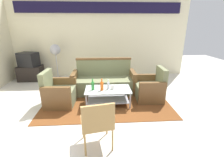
{
  "coord_description": "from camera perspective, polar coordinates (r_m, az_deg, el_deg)",
  "views": [
    {
      "loc": [
        0.04,
        -3.0,
        1.88
      ],
      "look_at": [
        0.28,
        0.61,
        0.65
      ],
      "focal_mm": 25.11,
      "sensor_mm": 36.0,
      "label": 1
    }
  ],
  "objects": [
    {
      "name": "armchair_left",
      "position": [
        4.09,
        -18.67,
        -5.18
      ],
      "size": [
        0.73,
        0.79,
        0.85
      ],
      "rotation": [
        0.0,
        0.0,
        -1.61
      ],
      "color": "#6B704C",
      "rests_on": "rug"
    },
    {
      "name": "cup",
      "position": [
        3.81,
        0.25,
        -3.14
      ],
      "size": [
        0.08,
        0.08,
        0.1
      ],
      "primitive_type": "cylinder",
      "color": "silver",
      "rests_on": "coffee_table"
    },
    {
      "name": "rug",
      "position": [
        4.16,
        -2.08,
        -8.04
      ],
      "size": [
        3.15,
        2.03,
        0.01
      ],
      "primitive_type": "cube",
      "color": "brown",
      "rests_on": "ground"
    },
    {
      "name": "wicker_chair",
      "position": [
        2.48,
        -5.38,
        -15.23
      ],
      "size": [
        0.56,
        0.56,
        0.84
      ],
      "rotation": [
        0.0,
        0.0,
        0.18
      ],
      "color": "#AD844C",
      "rests_on": "ground"
    },
    {
      "name": "coffee_table",
      "position": [
        3.88,
        -1.47,
        -5.72
      ],
      "size": [
        1.1,
        0.6,
        0.4
      ],
      "color": "silver",
      "rests_on": "rug"
    },
    {
      "name": "television",
      "position": [
        6.21,
        -28.12,
        6.16
      ],
      "size": [
        0.7,
        0.6,
        0.48
      ],
      "rotation": [
        0.0,
        0.0,
        2.84
      ],
      "color": "black",
      "rests_on": "tv_stand"
    },
    {
      "name": "bottle_orange",
      "position": [
        3.72,
        -3.7,
        -2.69
      ],
      "size": [
        0.08,
        0.08,
        0.29
      ],
      "color": "#D85919",
      "rests_on": "coffee_table"
    },
    {
      "name": "couch",
      "position": [
        4.6,
        -2.9,
        -1.13
      ],
      "size": [
        1.81,
        0.75,
        0.96
      ],
      "rotation": [
        0.0,
        0.0,
        3.13
      ],
      "color": "#6B704C",
      "rests_on": "rug"
    },
    {
      "name": "ground_plane",
      "position": [
        3.54,
        -3.94,
        -13.36
      ],
      "size": [
        14.0,
        14.0,
        0.0
      ],
      "primitive_type": "plane",
      "color": "beige"
    },
    {
      "name": "wall_back",
      "position": [
        6.07,
        -4.3,
        14.88
      ],
      "size": [
        6.52,
        0.19,
        2.8
      ],
      "color": "beige",
      "rests_on": "ground"
    },
    {
      "name": "bottle_green",
      "position": [
        3.77,
        -7.0,
        -2.58
      ],
      "size": [
        0.07,
        0.07,
        0.28
      ],
      "color": "#2D8C38",
      "rests_on": "coffee_table"
    },
    {
      "name": "pedestal_fan",
      "position": [
        5.89,
        -19.91,
        9.19
      ],
      "size": [
        0.36,
        0.36,
        1.27
      ],
      "color": "#2D2D33",
      "rests_on": "ground"
    },
    {
      "name": "tv_stand",
      "position": [
        6.32,
        -27.45,
        1.74
      ],
      "size": [
        0.8,
        0.5,
        0.52
      ],
      "primitive_type": "cube",
      "color": "black",
      "rests_on": "ground"
    },
    {
      "name": "armchair_right",
      "position": [
        4.28,
        13.67,
        -3.66
      ],
      "size": [
        0.72,
        0.78,
        0.85
      ],
      "rotation": [
        0.0,
        0.0,
        1.54
      ],
      "color": "#6B704C",
      "rests_on": "rug"
    },
    {
      "name": "bottle_clear",
      "position": [
        3.8,
        -1.38,
        -2.5
      ],
      "size": [
        0.06,
        0.06,
        0.25
      ],
      "color": "silver",
      "rests_on": "coffee_table"
    }
  ]
}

